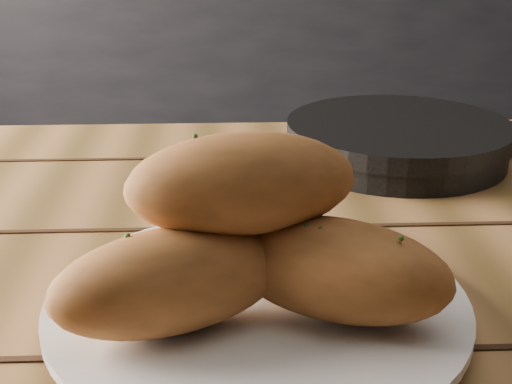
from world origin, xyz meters
The scene contains 5 objects.
counter centered at (0.00, 1.70, 0.45)m, with size 2.80×0.60×0.90m, color black.
table centered at (-0.45, -0.44, 0.66)m, with size 1.57×0.90×0.75m.
plate centered at (-0.52, -0.50, 0.76)m, with size 0.30×0.30×0.02m.
bread_rolls centered at (-0.53, -0.50, 0.82)m, with size 0.28×0.23×0.12m.
skillet centered at (-0.34, -0.15, 0.77)m, with size 0.40×0.26×0.05m.
Camera 1 is at (-0.54, -0.94, 1.02)m, focal length 50.00 mm.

